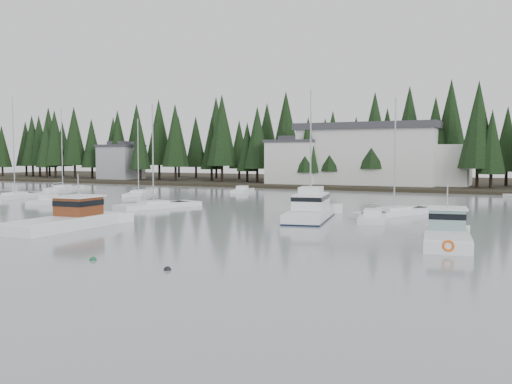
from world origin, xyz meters
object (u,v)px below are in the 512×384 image
house_west (294,161)px  sailboat_8 (139,195)px  sailboat_2 (154,207)px  runabout_3 (242,192)px  sailboat_3 (63,189)px  runabout_1 (373,219)px  cabin_cruiser_center (310,212)px  lobster_boat_brown (65,222)px  sailboat_5 (394,214)px  sailboat_1 (311,195)px  runabout_0 (49,202)px  sailboat_9 (310,203)px  harbor_inn (380,155)px  lobster_boat_teal (447,236)px  house_far_west (121,161)px  sailboat_6 (15,197)px

house_west → sailboat_8: sailboat_8 is taller
sailboat_2 → runabout_3: size_ratio=1.94×
sailboat_3 → runabout_1: bearing=-131.3°
sailboat_3 → cabin_cruiser_center: bearing=-134.4°
lobster_boat_brown → runabout_3: 44.91m
sailboat_5 → sailboat_8: (-38.46, 10.56, -0.00)m
sailboat_1 → runabout_3: (-11.74, 1.46, 0.07)m
runabout_0 → sailboat_9: bearing=-74.6°
sailboat_5 → sailboat_3: bearing=98.9°
house_west → sailboat_1: sailboat_1 is taller
harbor_inn → cabin_cruiser_center: (6.92, -53.03, -5.11)m
cabin_cruiser_center → house_west: bearing=12.2°
sailboat_3 → sailboat_5: size_ratio=1.20×
lobster_boat_brown → sailboat_5: bearing=-47.5°
runabout_0 → lobster_boat_teal: bearing=-114.1°
house_west → runabout_3: size_ratio=1.57×
house_far_west → runabout_1: bearing=-36.1°
sailboat_6 → runabout_1: bearing=-112.4°
harbor_inn → sailboat_6: sailboat_6 is taller
sailboat_1 → sailboat_2: (-8.59, -25.43, -0.00)m
lobster_boat_teal → lobster_boat_brown: bearing=91.5°
sailboat_5 → runabout_3: size_ratio=1.93×
sailboat_8 → runabout_3: 15.97m
harbor_inn → house_far_west: bearing=-178.7°
cabin_cruiser_center → sailboat_6: bearing=70.4°
house_west → cabin_cruiser_center: 54.47m
house_west → runabout_1: 55.80m
sailboat_9 → runabout_1: size_ratio=1.99×
runabout_0 → runabout_1: bearing=-101.4°
lobster_boat_brown → runabout_3: bearing=6.4°
lobster_boat_teal → sailboat_1: sailboat_1 is taller
sailboat_1 → sailboat_3: (-41.61, -5.55, 0.02)m
lobster_boat_teal → sailboat_3: 72.76m
lobster_boat_brown → runabout_0: bearing=45.6°
cabin_cruiser_center → lobster_boat_brown: bearing=122.8°
harbor_inn → sailboat_2: bearing=-103.8°
house_west → sailboat_5: bearing=-56.9°
cabin_cruiser_center → sailboat_8: 36.86m
sailboat_8 → harbor_inn: bearing=-62.3°
house_far_west → lobster_boat_brown: size_ratio=0.86×
house_far_west → sailboat_9: 68.53m
runabout_1 → runabout_3: 39.74m
house_far_west → runabout_3: house_far_west is taller
sailboat_3 → sailboat_9: (46.34, -7.15, 0.01)m
sailboat_3 → sailboat_6: 18.29m
runabout_3 → sailboat_5: bearing=-141.1°
house_west → runabout_0: 49.27m
runabout_0 → runabout_3: bearing=-32.9°
sailboat_6 → sailboat_8: (11.84, 11.15, -0.02)m
lobster_boat_teal → runabout_3: size_ratio=1.35×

